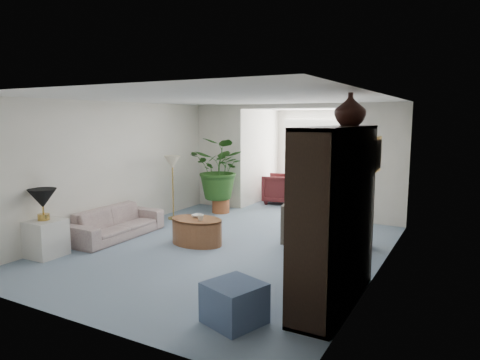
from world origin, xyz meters
The scene contains 26 objects.
floor centered at (0.00, 0.00, 0.00)m, with size 6.00×6.00×0.00m, color gray.
sunroom_floor centered at (0.00, 4.10, 0.00)m, with size 2.60×2.60×0.00m, color gray.
back_pier_left centered at (-1.90, 3.00, 1.25)m, with size 1.20×0.12×2.50m, color white.
back_pier_right centered at (1.90, 3.00, 1.25)m, with size 1.20×0.12×2.50m, color white.
back_header centered at (0.00, 3.00, 2.45)m, with size 2.60×0.12×0.10m, color white.
window_pane centered at (0.00, 5.18, 1.40)m, with size 2.20×0.02×1.50m, color white.
window_blinds centered at (0.00, 5.15, 1.40)m, with size 2.20×0.02×1.50m, color white.
framed_picture centered at (2.46, -0.10, 1.70)m, with size 0.04×0.50×0.40m, color beige.
sofa centered at (-2.10, -0.32, 0.27)m, with size 1.88×0.73×0.55m, color beige.
end_table centered at (-2.30, -1.67, 0.29)m, with size 0.53×0.53×0.59m, color silver.
table_lamp centered at (-2.30, -1.67, 0.94)m, with size 0.44×0.44×0.30m, color black.
floor_lamp centered at (-2.07, 1.35, 1.25)m, with size 0.36×0.36×0.28m, color beige.
coffee_table centered at (-0.56, 0.05, 0.23)m, with size 0.95×0.95×0.45m, color brown.
coffee_bowl centered at (-0.61, 0.15, 0.47)m, with size 0.20×0.20×0.05m, color silver.
coffee_cup centered at (-0.41, -0.05, 0.50)m, with size 0.11×0.11×0.10m, color beige.
wingback_chair centered at (1.20, 0.89, 0.39)m, with size 0.84×0.86×0.79m, color #675E51.
side_table_dark centered at (1.90, 1.19, 0.31)m, with size 0.51×0.41×0.61m, color black.
entertainment_cabinet centered at (2.23, -1.15, 1.05)m, with size 0.50×1.88×2.09m, color black.
cabinet_urn centered at (2.23, -0.65, 2.29)m, with size 0.38×0.38×0.40m, color black.
ottoman centered at (1.46, -2.18, 0.22)m, with size 0.55×0.55×0.44m, color slate.
plant_pot centered at (-1.50, 2.40, 0.16)m, with size 0.40×0.40×0.32m, color #A0542E.
house_plant centered at (-1.50, 2.40, 1.03)m, with size 1.28×1.11×1.43m, color #29571D.
sunroom_chair_blue centered at (0.78, 4.10, 0.37)m, with size 0.79×0.81×0.74m, color slate.
sunroom_chair_maroon centered at (-0.72, 4.10, 0.38)m, with size 0.81×0.83×0.76m, color maroon.
sunroom_table centered at (0.03, 4.85, 0.25)m, with size 0.42×0.32×0.51m, color brown.
shelf_clutter centered at (2.18, -1.36, 0.94)m, with size 0.30×1.05×1.06m.
Camera 1 is at (3.61, -5.97, 2.19)m, focal length 32.10 mm.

